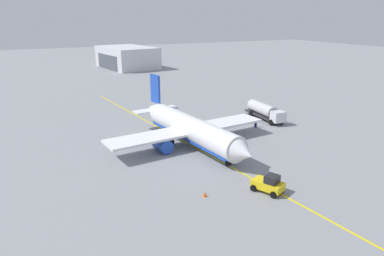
% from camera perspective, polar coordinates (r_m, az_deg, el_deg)
% --- Properties ---
extents(ground_plane, '(400.00, 400.00, 0.00)m').
position_cam_1_polar(ground_plane, '(57.09, 0.00, -2.87)').
color(ground_plane, gray).
extents(airplane, '(29.37, 27.65, 9.77)m').
position_cam_1_polar(airplane, '(56.58, -0.26, -0.17)').
color(airplane, white).
rests_on(airplane, ground).
extents(fuel_tanker, '(11.04, 3.31, 3.15)m').
position_cam_1_polar(fuel_tanker, '(72.69, 11.58, 2.69)').
color(fuel_tanker, '#2D2D33').
rests_on(fuel_tanker, ground).
extents(pushback_tug, '(4.10, 3.47, 2.20)m').
position_cam_1_polar(pushback_tug, '(43.33, 12.16, -8.74)').
color(pushback_tug, yellow).
rests_on(pushback_tug, ground).
extents(refueling_worker, '(0.58, 0.63, 1.71)m').
position_cam_1_polar(refueling_worker, '(67.43, 10.15, 0.81)').
color(refueling_worker, navy).
rests_on(refueling_worker, ground).
extents(safety_cone_nose, '(0.51, 0.51, 0.57)m').
position_cam_1_polar(safety_cone_nose, '(41.71, 2.06, -10.53)').
color(safety_cone_nose, '#F2590F').
rests_on(safety_cone_nose, ground).
extents(distant_hangar, '(28.27, 20.11, 8.20)m').
position_cam_1_polar(distant_hangar, '(146.83, -10.36, 11.06)').
color(distant_hangar, silver).
rests_on(distant_hangar, ground).
extents(taxi_line_marking, '(87.30, 9.63, 0.01)m').
position_cam_1_polar(taxi_line_marking, '(57.08, 0.00, -2.87)').
color(taxi_line_marking, yellow).
rests_on(taxi_line_marking, ground).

